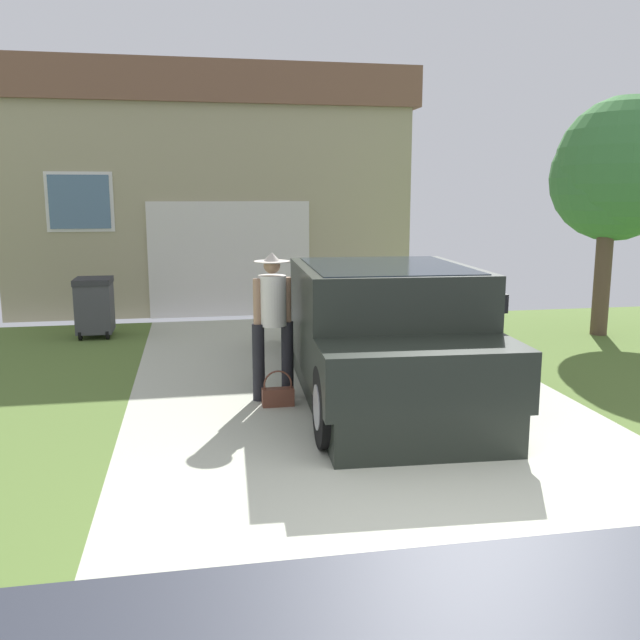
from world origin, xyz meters
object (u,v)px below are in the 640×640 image
Objects in this scene: front_yard_tree at (621,172)px; house_with_garage at (209,191)px; pickup_truck at (379,335)px; wheeled_trash_bin at (95,305)px; person_with_hat at (273,315)px; handbag at (278,395)px.

house_with_garage is at bearing 140.47° from front_yard_tree.
pickup_truck is at bearing -149.99° from front_yard_tree.
house_with_garage is at bearing 63.90° from wheeled_trash_bin.
front_yard_tree reaches higher than person_with_hat.
pickup_truck is 5.57× the size of wheeled_trash_bin.
house_with_garage is 8.77m from front_yard_tree.
person_with_hat is (-1.29, 0.06, 0.28)m from pickup_truck.
front_yard_tree reaches higher than handbag.
handbag is 7.49m from front_yard_tree.
front_yard_tree is (5.00, 2.88, 2.04)m from pickup_truck.
person_with_hat reaches higher than handbag.
wheeled_trash_bin is at bearing 107.68° from person_with_hat.
handbag is at bearing -101.36° from person_with_hat.
house_with_garage reaches higher than person_with_hat.
front_yard_tree is at bearing 10.00° from person_with_hat.
wheeled_trash_bin is (-2.57, 4.14, -0.46)m from person_with_hat.
handbag is at bearing 13.96° from pickup_truck.
pickup_truck is 5.70m from wheeled_trash_bin.
wheeled_trash_bin is at bearing -116.10° from house_with_garage.
person_with_hat reaches higher than wheeled_trash_bin.
pickup_truck is 0.67× the size of house_with_garage.
house_with_garage reaches higher than pickup_truck.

